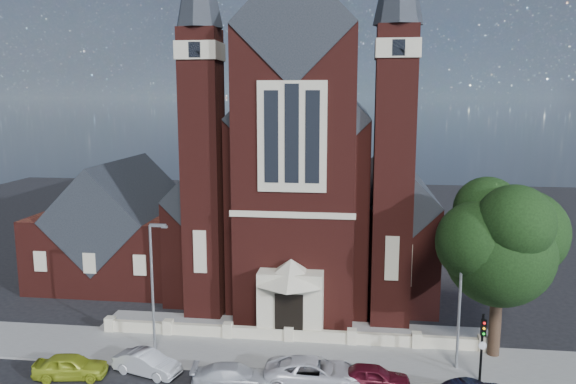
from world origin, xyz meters
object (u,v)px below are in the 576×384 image
Objects in this scene: car_white_suv at (314,372)px; car_dark_red at (374,377)px; street_lamp_right at (462,293)px; traffic_signal at (482,340)px; parish_hall at (122,232)px; street_tree at (503,246)px; car_lime_van at (71,366)px; church at (311,179)px; street_lamp_left at (153,280)px; car_silver_a at (147,363)px; car_silver_b at (234,377)px.

car_white_suv reaches higher than car_dark_red.
traffic_signal is at bearing -59.99° from street_lamp_right.
car_white_suv is at bearing -172.35° from traffic_signal.
parish_hall is 24.83m from car_white_suv.
street_tree is 2.67× the size of traffic_signal.
church is at bearing -35.80° from car_lime_van.
street_lamp_left is at bearing 180.00° from street_lamp_right.
street_lamp_right is 2.06× the size of car_silver_a.
car_silver_a is at bearing 90.74° from car_dark_red.
street_tree is 2.68× the size of car_lime_van.
parish_hall reaches higher than car_silver_a.
car_lime_van is at bearing 91.95° from car_white_suv.
car_white_suv reaches higher than car_silver_a.
street_tree reaches higher than parish_hall.
parish_hall reaches higher than car_dark_red.
street_lamp_right is 1.52× the size of car_white_suv.
church is 23.05m from car_white_suv.
street_lamp_left is at bearing -59.98° from parish_hall.
street_tree reaches higher than car_lime_van.
church is at bearing -2.75° from car_silver_a.
car_white_suv is 1.37× the size of car_dark_red.
church reaches higher than car_silver_b.
parish_hall is at bearing 43.36° from car_silver_a.
car_lime_van is (-24.10, -5.36, -6.28)m from street_tree.
car_lime_van is 4.16m from car_silver_a.
street_lamp_right is 9.38m from car_white_suv.
street_lamp_left is 6.45m from car_lime_van.
traffic_signal is at bearing -88.38° from car_silver_b.
street_lamp_right reaches higher than car_lime_van.
traffic_signal is (0.91, -1.57, -2.02)m from street_lamp_right.
car_silver_b is 4.32m from car_white_suv.
church reaches higher than car_lime_van.
street_tree is at bearing -68.75° from car_white_suv.
car_silver_b is 7.49m from car_dark_red.
car_lime_van is 9.27m from car_silver_b.
parish_hall reaches higher than car_silver_b.
church reaches higher than car_white_suv.
street_lamp_left is at bearing 72.60° from car_white_suv.
street_lamp_right is 6.85m from car_dark_red.
street_lamp_right is at bearing -61.96° from church.
car_silver_a is (-18.44, -1.13, -1.94)m from traffic_signal.
car_silver_a is at bearing 72.39° from car_silver_b.
street_tree reaches higher than car_silver_a.
street_lamp_right reaches higher than traffic_signal.
car_silver_b is at bearing -52.03° from parish_hall.
street_tree is 21.47m from car_silver_a.
parish_hall reaches higher than car_lime_van.
car_lime_van is (4.50, -17.65, -3.33)m from parish_hall.
car_white_suv is at bearing -74.25° from car_silver_a.
car_dark_red is at bearing -76.49° from church.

